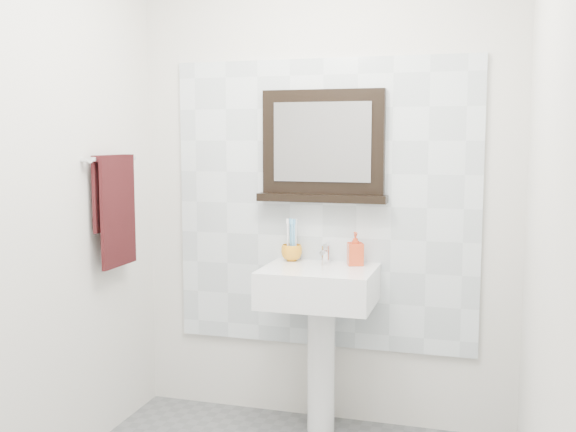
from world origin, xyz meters
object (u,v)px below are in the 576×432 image
(soap_dispenser, at_px, (355,249))
(framed_mirror, at_px, (323,149))
(hand_towel, at_px, (115,202))
(pedestal_sink, at_px, (319,304))
(toothbrush_cup, at_px, (292,253))

(soap_dispenser, bearing_deg, framed_mirror, 138.55)
(soap_dispenser, xyz_separation_m, hand_towel, (-1.13, -0.37, 0.24))
(pedestal_sink, distance_m, framed_mirror, 0.79)
(toothbrush_cup, xyz_separation_m, framed_mirror, (0.15, 0.04, 0.54))
(framed_mirror, bearing_deg, soap_dispenser, -21.01)
(pedestal_sink, height_order, soap_dispenser, soap_dispenser)
(soap_dispenser, bearing_deg, toothbrush_cup, 155.04)
(framed_mirror, bearing_deg, hand_towel, -154.84)
(toothbrush_cup, relative_size, hand_towel, 0.20)
(hand_towel, bearing_deg, framed_mirror, 25.16)
(pedestal_sink, bearing_deg, framed_mirror, 99.17)
(pedestal_sink, relative_size, hand_towel, 1.75)
(toothbrush_cup, xyz_separation_m, soap_dispenser, (0.34, -0.03, 0.04))
(toothbrush_cup, bearing_deg, hand_towel, -153.24)
(pedestal_sink, bearing_deg, soap_dispenser, 36.12)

